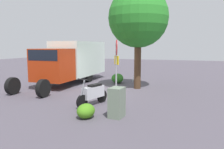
{
  "coord_description": "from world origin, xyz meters",
  "views": [
    {
      "loc": [
        11.49,
        4.59,
        2.5
      ],
      "look_at": [
        0.05,
        0.41,
        0.94
      ],
      "focal_mm": 35.56,
      "sensor_mm": 36.0,
      "label": 1
    }
  ],
  "objects_px": {
    "motorcycle": "(93,93)",
    "bike_rack_hoop": "(134,81)",
    "box_truck_near": "(72,60)",
    "street_tree": "(138,18)",
    "stop_sign": "(116,59)",
    "utility_cabinet": "(117,102)"
  },
  "relations": [
    {
      "from": "box_truck_near",
      "to": "street_tree",
      "type": "height_order",
      "value": "street_tree"
    },
    {
      "from": "street_tree",
      "to": "motorcycle",
      "type": "bearing_deg",
      "value": -11.49
    },
    {
      "from": "box_truck_near",
      "to": "stop_sign",
      "type": "bearing_deg",
      "value": 55.47
    },
    {
      "from": "box_truck_near",
      "to": "stop_sign",
      "type": "relative_size",
      "value": 2.9
    },
    {
      "from": "box_truck_near",
      "to": "bike_rack_hoop",
      "type": "relative_size",
      "value": 9.61
    },
    {
      "from": "box_truck_near",
      "to": "street_tree",
      "type": "bearing_deg",
      "value": 82.4
    },
    {
      "from": "utility_cabinet",
      "to": "stop_sign",
      "type": "bearing_deg",
      "value": -160.85
    },
    {
      "from": "utility_cabinet",
      "to": "bike_rack_hoop",
      "type": "distance_m",
      "value": 8.18
    },
    {
      "from": "box_truck_near",
      "to": "motorcycle",
      "type": "bearing_deg",
      "value": 37.9
    },
    {
      "from": "motorcycle",
      "to": "utility_cabinet",
      "type": "height_order",
      "value": "motorcycle"
    },
    {
      "from": "stop_sign",
      "to": "box_truck_near",
      "type": "bearing_deg",
      "value": -124.5
    },
    {
      "from": "box_truck_near",
      "to": "motorcycle",
      "type": "height_order",
      "value": "box_truck_near"
    },
    {
      "from": "motorcycle",
      "to": "stop_sign",
      "type": "xyz_separation_m",
      "value": [
        -2.07,
        0.34,
        1.35
      ]
    },
    {
      "from": "street_tree",
      "to": "box_truck_near",
      "type": "bearing_deg",
      "value": -97.56
    },
    {
      "from": "box_truck_near",
      "to": "stop_sign",
      "type": "height_order",
      "value": "same"
    },
    {
      "from": "motorcycle",
      "to": "street_tree",
      "type": "bearing_deg",
      "value": -174.12
    },
    {
      "from": "stop_sign",
      "to": "utility_cabinet",
      "type": "relative_size",
      "value": 2.64
    },
    {
      "from": "box_truck_near",
      "to": "stop_sign",
      "type": "xyz_separation_m",
      "value": [
        2.88,
        4.19,
        0.29
      ]
    },
    {
      "from": "bike_rack_hoop",
      "to": "stop_sign",
      "type": "bearing_deg",
      "value": 3.47
    },
    {
      "from": "motorcycle",
      "to": "bike_rack_hoop",
      "type": "relative_size",
      "value": 2.07
    },
    {
      "from": "stop_sign",
      "to": "street_tree",
      "type": "xyz_separation_m",
      "value": [
        -2.25,
        0.54,
        2.23
      ]
    },
    {
      "from": "stop_sign",
      "to": "street_tree",
      "type": "distance_m",
      "value": 3.21
    }
  ]
}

